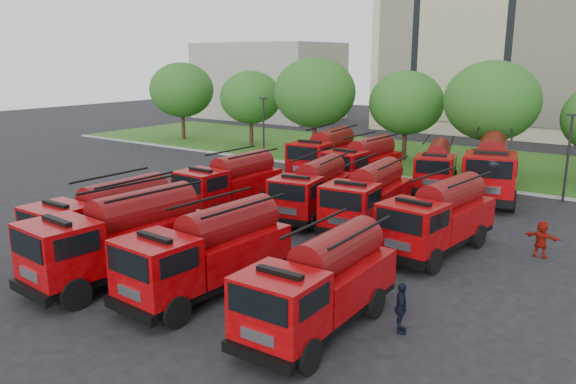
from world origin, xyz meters
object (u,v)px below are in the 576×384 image
Objects in this scene: fire_truck_4 at (230,183)px; fire_truck_11 at (491,168)px; fire_truck_5 at (313,189)px; firefighter_1 at (155,311)px; fire_truck_9 at (363,163)px; fire_truck_10 at (436,166)px; fire_truck_1 at (120,237)px; fire_truck_3 at (321,284)px; firefighter_0 at (293,346)px; firefighter_3 at (365,294)px; firefighter_2 at (400,332)px; fire_truck_7 at (439,217)px; firefighter_4 at (164,231)px; fire_truck_8 at (325,154)px; fire_truck_2 at (208,252)px; fire_truck_6 at (368,197)px; fire_truck_0 at (106,218)px; firefighter_5 at (540,257)px.

fire_truck_4 is 15.36m from fire_truck_11.
fire_truck_11 reaches higher than fire_truck_5.
firefighter_1 is at bearing -91.04° from fire_truck_5.
fire_truck_9 is 1.01× the size of fire_truck_10.
fire_truck_3 is (8.32, 0.92, -0.15)m from fire_truck_1.
fire_truck_3 is 0.78× the size of fire_truck_11.
firefighter_0 is 0.95× the size of firefighter_3.
firefighter_2 is (9.16, -9.19, -1.49)m from fire_truck_5.
fire_truck_11 is at bearing 46.70° from fire_truck_4.
fire_truck_7 reaches higher than fire_truck_10.
fire_truck_3 is at bearing -141.45° from firefighter_4.
fire_truck_8 reaches higher than firefighter_2.
fire_truck_8 is at bearing -57.02° from firefighter_3.
fire_truck_10 is at bearing 91.61° from fire_truck_2.
fire_truck_1 is 13.09m from fire_truck_7.
fire_truck_6 is (7.59, 1.53, 0.03)m from fire_truck_4.
firefighter_0 is at bearing -9.93° from fire_truck_0.
fire_truck_10 is at bearing 29.48° from fire_truck_9.
fire_truck_0 is 4.23× the size of firefighter_5.
firefighter_1 is 8.00m from firefighter_2.
fire_truck_9 is 4.34× the size of firefighter_5.
fire_truck_6 is at bearing -9.69° from fire_truck_5.
firefighter_2 is at bearing 2.83° from fire_truck_0.
fire_truck_8 is at bearing 91.57° from fire_truck_0.
fire_truck_5 is 0.98× the size of fire_truck_9.
fire_truck_3 is at bearing 88.42° from firefighter_3.
fire_truck_8 is at bearing 112.62° from firefighter_1.
fire_truck_11 is (-1.01, 10.95, 0.27)m from fire_truck_7.
fire_truck_0 is 11.46m from firefighter_3.
fire_truck_10 is 3.50m from fire_truck_11.
fire_truck_7 is (4.13, -1.48, -0.00)m from fire_truck_6.
firefighter_0 is 12.87m from firefighter_5.
fire_truck_11 is at bearing 101.42° from fire_truck_7.
fire_truck_1 is 10.25m from fire_truck_4.
fire_truck_10 is 17.68m from firefighter_3.
firefighter_2 is (10.45, 2.12, -1.64)m from fire_truck_1.
firefighter_0 is (-0.36, -10.31, -1.55)m from fire_truck_7.
fire_truck_5 is 11.41m from fire_truck_11.
fire_truck_6 reaches higher than fire_truck_3.
fire_truck_3 reaches higher than firefighter_1.
fire_truck_4 is at bearing -107.79° from fire_truck_9.
firefighter_4 is 17.07m from firefighter_5.
fire_truck_4 is 12.78m from firefighter_1.
fire_truck_7 is (11.72, 0.05, 0.03)m from fire_truck_4.
firefighter_1 is at bearing -80.04° from fire_truck_9.
firefighter_5 is (4.81, -9.07, -1.83)m from fire_truck_11.
fire_truck_8 is (-11.95, 10.11, 0.12)m from fire_truck_7.
fire_truck_7 is 4.06× the size of firefighter_0.
fire_truck_11 is at bearing -57.31° from firefighter_5.
fire_truck_8 reaches higher than firefighter_3.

